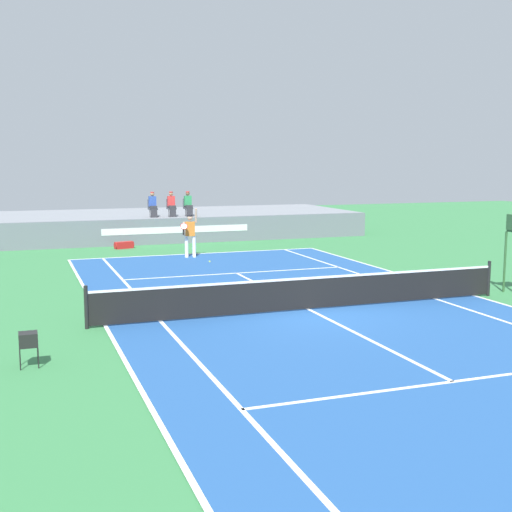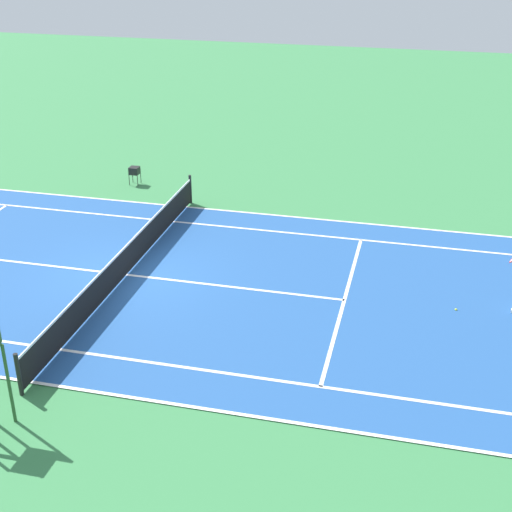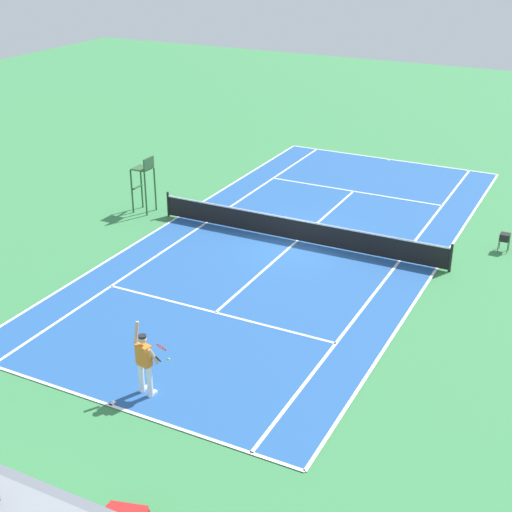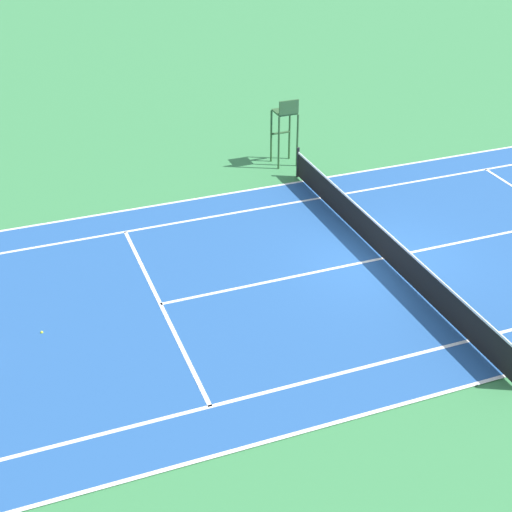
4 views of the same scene
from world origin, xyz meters
name	(u,v)px [view 1 (image 1 of 4)]	position (x,y,z in m)	size (l,w,h in m)	color
ground_plane	(309,310)	(0.00, 0.00, 0.00)	(80.00, 80.00, 0.00)	#387F47
court	(309,310)	(0.00, 0.00, 0.01)	(11.08, 23.88, 0.03)	#235193
net	(310,292)	(0.00, 0.00, 0.52)	(11.98, 0.10, 1.07)	black
barrier_wall	(176,231)	(0.00, 15.97, 0.63)	(20.99, 0.25, 1.26)	slate
bleacher_platform	(160,224)	(0.00, 19.95, 0.63)	(20.99, 7.72, 1.26)	gray
spectator_seated_0	(153,205)	(-0.96, 16.97, 1.88)	(0.44, 0.60, 1.27)	#474C56
spectator_seated_1	(172,205)	(0.00, 16.97, 1.88)	(0.44, 0.60, 1.27)	#474C56
spectator_seated_2	(188,204)	(0.87, 16.97, 1.88)	(0.44, 0.60, 1.27)	#474C56
tennis_player	(190,234)	(-0.55, 11.01, 0.99)	(0.83, 0.61, 2.08)	white
tennis_ball	(210,262)	(-0.17, 9.38, 0.03)	(0.07, 0.07, 0.07)	#D1E533
equipment_bag	(124,245)	(-2.76, 14.92, 0.16)	(0.95, 0.55, 0.32)	red
ball_hopper	(28,339)	(-7.33, -2.73, 0.57)	(0.36, 0.36, 0.70)	black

